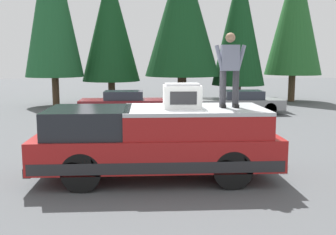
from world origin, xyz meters
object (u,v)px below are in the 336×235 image
at_px(person_on_truck_bed, 230,68).
at_px(parked_car_grey, 241,102).
at_px(pickup_truck, 157,141).
at_px(parked_car_maroon, 122,103).
at_px(compressor_unit, 182,96).

bearing_deg(person_on_truck_bed, parked_car_grey, -15.29).
distance_m(pickup_truck, person_on_truck_bed, 2.37).
relative_size(pickup_truck, parked_car_grey, 1.35).
height_order(pickup_truck, parked_car_maroon, pickup_truck).
relative_size(pickup_truck, person_on_truck_bed, 3.28).
distance_m(compressor_unit, person_on_truck_bed, 1.26).
xyz_separation_m(compressor_unit, person_on_truck_bed, (0.07, -1.09, 0.62)).
bearing_deg(person_on_truck_bed, pickup_truck, 90.16).
bearing_deg(parked_car_grey, compressor_unit, 159.49).
bearing_deg(parked_car_maroon, person_on_truck_bed, -164.01).
relative_size(person_on_truck_bed, parked_car_maroon, 0.41).
relative_size(compressor_unit, parked_car_grey, 0.20).
xyz_separation_m(parked_car_grey, parked_car_maroon, (0.10, 5.95, 0.00)).
bearing_deg(compressor_unit, parked_car_grey, -20.51).
distance_m(pickup_truck, parked_car_maroon, 10.77).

